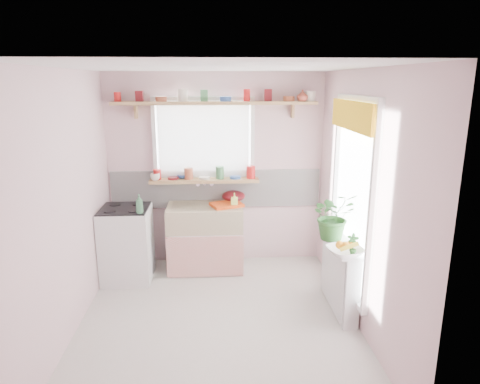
{
  "coord_description": "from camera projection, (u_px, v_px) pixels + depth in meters",
  "views": [
    {
      "loc": [
        -0.01,
        -3.91,
        2.38
      ],
      "look_at": [
        0.26,
        0.55,
        1.22
      ],
      "focal_mm": 32.0,
      "sensor_mm": 36.0,
      "label": 1
    }
  ],
  "objects": [
    {
      "name": "herb_pot",
      "position": [
        353.0,
        245.0,
        4.03
      ],
      "size": [
        0.13,
        0.11,
        0.22
      ],
      "primitive_type": "imported",
      "rotation": [
        0.0,
        0.0,
        -0.29
      ],
      "color": "#286227",
      "rests_on": "radiator_ledge"
    },
    {
      "name": "pine_shelf",
      "position": [
        215.0,
        103.0,
        5.26
      ],
      "size": [
        2.52,
        0.24,
        0.04
      ],
      "primitive_type": "cube",
      "color": "tan",
      "rests_on": "room"
    },
    {
      "name": "room",
      "position": [
        274.0,
        172.0,
        4.9
      ],
      "size": [
        3.2,
        3.2,
        3.2
      ],
      "color": "beige",
      "rests_on": "ground"
    },
    {
      "name": "shelf_crockery",
      "position": [
        213.0,
        97.0,
        5.24
      ],
      "size": [
        2.47,
        0.11,
        0.12
      ],
      "color": "red",
      "rests_on": "pine_shelf"
    },
    {
      "name": "sill_crockery",
      "position": [
        203.0,
        175.0,
        5.49
      ],
      "size": [
        1.35,
        0.11,
        0.12
      ],
      "color": "red",
      "rests_on": "windowsill"
    },
    {
      "name": "windowsill",
      "position": [
        204.0,
        180.0,
        5.51
      ],
      "size": [
        1.4,
        0.22,
        0.04
      ],
      "primitive_type": "cube",
      "color": "tan",
      "rests_on": "room"
    },
    {
      "name": "fruit",
      "position": [
        346.0,
        245.0,
        4.04
      ],
      "size": [
        0.2,
        0.14,
        0.1
      ],
      "color": "orange",
      "rests_on": "fruit_bowl"
    },
    {
      "name": "cooker",
      "position": [
        127.0,
        244.0,
        5.21
      ],
      "size": [
        0.58,
        0.58,
        0.93
      ],
      "color": "white",
      "rests_on": "ground"
    },
    {
      "name": "soap_bottle_sink",
      "position": [
        234.0,
        200.0,
        5.33
      ],
      "size": [
        0.09,
        0.09,
        0.18
      ],
      "primitive_type": "imported",
      "rotation": [
        0.0,
        0.0,
        -0.1
      ],
      "color": "#DEEE6A",
      "rests_on": "sink_unit"
    },
    {
      "name": "sink_unit",
      "position": [
        205.0,
        237.0,
        5.51
      ],
      "size": [
        0.95,
        0.65,
        1.11
      ],
      "color": "white",
      "rests_on": "ground"
    },
    {
      "name": "shelf_vase",
      "position": [
        302.0,
        96.0,
        5.24
      ],
      "size": [
        0.14,
        0.14,
        0.14
      ],
      "primitive_type": "imported",
      "rotation": [
        0.0,
        0.0,
        0.01
      ],
      "color": "#A14431",
      "rests_on": "pine_shelf"
    },
    {
      "name": "colander",
      "position": [
        233.0,
        196.0,
        5.61
      ],
      "size": [
        0.4,
        0.4,
        0.14
      ],
      "primitive_type": "ellipsoid",
      "rotation": [
        0.0,
        0.0,
        0.42
      ],
      "color": "#5C0F16",
      "rests_on": "sink_unit"
    },
    {
      "name": "sill_cup",
      "position": [
        155.0,
        177.0,
        5.4
      ],
      "size": [
        0.14,
        0.14,
        0.09
      ],
      "primitive_type": "imported",
      "rotation": [
        0.0,
        0.0,
        0.17
      ],
      "color": "white",
      "rests_on": "windowsill"
    },
    {
      "name": "jade_plant",
      "position": [
        334.0,
        216.0,
        4.43
      ],
      "size": [
        0.52,
        0.47,
        0.51
      ],
      "primitive_type": "imported",
      "rotation": [
        0.0,
        0.0,
        0.15
      ],
      "color": "#2A5D25",
      "rests_on": "radiator_ledge"
    },
    {
      "name": "dish_tray",
      "position": [
        227.0,
        205.0,
        5.4
      ],
      "size": [
        0.45,
        0.4,
        0.04
      ],
      "primitive_type": "cube",
      "rotation": [
        0.0,
        0.0,
        0.37
      ],
      "color": "#E04913",
      "rests_on": "sink_unit"
    },
    {
      "name": "fruit_bowl",
      "position": [
        345.0,
        252.0,
        4.05
      ],
      "size": [
        0.4,
        0.4,
        0.08
      ],
      "primitive_type": "imported",
      "rotation": [
        0.0,
        0.0,
        0.24
      ],
      "color": "white",
      "rests_on": "radiator_ledge"
    },
    {
      "name": "sill_bowl",
      "position": [
        184.0,
        176.0,
        5.54
      ],
      "size": [
        0.23,
        0.23,
        0.05
      ],
      "primitive_type": "imported",
      "rotation": [
        0.0,
        0.0,
        0.42
      ],
      "color": "#2D5095",
      "rests_on": "windowsill"
    },
    {
      "name": "radiator_ledge",
      "position": [
        340.0,
        274.0,
        4.54
      ],
      "size": [
        0.22,
        0.95,
        0.78
      ],
      "color": "white",
      "rests_on": "ground"
    },
    {
      "name": "cooker_bottle",
      "position": [
        139.0,
        204.0,
        4.87
      ],
      "size": [
        0.1,
        0.1,
        0.22
      ],
      "primitive_type": "imported",
      "rotation": [
        0.0,
        0.0,
        0.26
      ],
      "color": "#428557",
      "rests_on": "cooker"
    }
  ]
}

